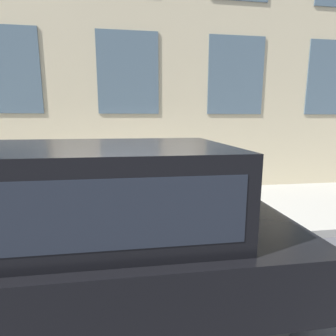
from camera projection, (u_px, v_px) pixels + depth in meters
ground_plane at (132, 251)px, 4.16m from camera, size 80.00×80.00×0.00m
sidewalk at (132, 212)px, 5.70m from camera, size 3.20×60.00×0.15m
building_facade at (127, 34)px, 6.66m from camera, size 0.33×40.00×8.39m
fire_hydrant at (153, 209)px, 4.62m from camera, size 0.32×0.44×0.69m
person at (182, 186)px, 4.89m from camera, size 0.27×0.18×1.13m
parked_truck_black_near at (81, 219)px, 2.73m from camera, size 2.06×4.64×1.81m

